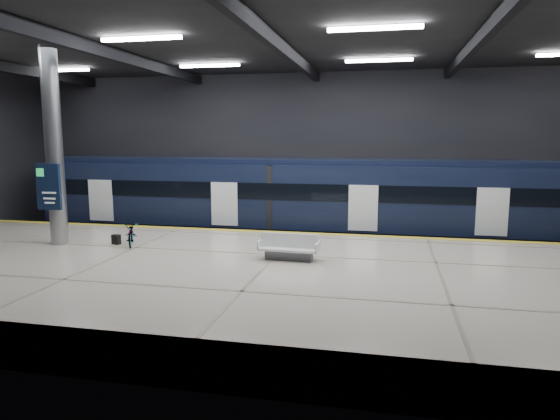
% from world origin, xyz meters
% --- Properties ---
extents(ground, '(30.00, 30.00, 0.00)m').
position_xyz_m(ground, '(0.00, 0.00, 0.00)').
color(ground, black).
rests_on(ground, ground).
extents(room_shell, '(30.10, 16.10, 8.05)m').
position_xyz_m(room_shell, '(-0.00, 0.00, 5.72)').
color(room_shell, black).
rests_on(room_shell, ground).
extents(platform, '(30.00, 11.00, 1.10)m').
position_xyz_m(platform, '(0.00, -2.50, 0.55)').
color(platform, beige).
rests_on(platform, ground).
extents(safety_strip, '(30.00, 0.40, 0.01)m').
position_xyz_m(safety_strip, '(0.00, 2.75, 1.11)').
color(safety_strip, gold).
rests_on(safety_strip, platform).
extents(rails, '(30.00, 1.52, 0.16)m').
position_xyz_m(rails, '(0.00, 5.50, 0.08)').
color(rails, gray).
rests_on(rails, ground).
extents(train, '(29.40, 2.84, 3.79)m').
position_xyz_m(train, '(1.32, 5.50, 2.06)').
color(train, black).
rests_on(train, ground).
extents(bench, '(1.91, 0.85, 0.83)m').
position_xyz_m(bench, '(0.52, -1.56, 1.39)').
color(bench, '#595B60').
rests_on(bench, platform).
extents(bicycle, '(1.19, 1.68, 0.84)m').
position_xyz_m(bicycle, '(-5.36, -0.67, 1.52)').
color(bicycle, '#99999E').
rests_on(bicycle, platform).
extents(pannier_bag, '(0.34, 0.25, 0.35)m').
position_xyz_m(pannier_bag, '(-5.96, -0.67, 1.28)').
color(pannier_bag, black).
rests_on(pannier_bag, platform).
extents(info_column, '(0.90, 0.78, 6.90)m').
position_xyz_m(info_column, '(-8.00, -1.03, 4.46)').
color(info_column, '#9EA0A5').
rests_on(info_column, platform).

